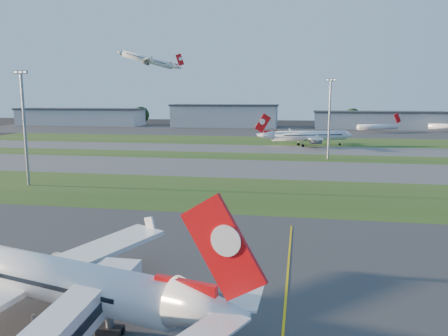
% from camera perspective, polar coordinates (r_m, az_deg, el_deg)
% --- Properties ---
extents(ground, '(700.00, 700.00, 0.00)m').
position_cam_1_polar(ground, '(42.22, 0.64, -18.98)').
color(ground, black).
rests_on(ground, ground).
extents(apron_near, '(300.00, 70.00, 0.01)m').
position_cam_1_polar(apron_near, '(42.21, 0.64, -18.98)').
color(apron_near, '#333335').
rests_on(apron_near, ground).
extents(grass_strip_a, '(300.00, 34.00, 0.01)m').
position_cam_1_polar(grass_strip_a, '(91.13, 5.97, -3.46)').
color(grass_strip_a, '#244617').
rests_on(grass_strip_a, ground).
extents(taxiway_a, '(300.00, 32.00, 0.01)m').
position_cam_1_polar(taxiway_a, '(123.48, 7.06, -0.13)').
color(taxiway_a, '#515154').
rests_on(taxiway_a, ground).
extents(grass_strip_b, '(300.00, 18.00, 0.01)m').
position_cam_1_polar(grass_strip_b, '(148.18, 7.57, 1.42)').
color(grass_strip_b, '#244617').
rests_on(grass_strip_b, ground).
extents(taxiway_b, '(300.00, 26.00, 0.01)m').
position_cam_1_polar(taxiway_b, '(169.99, 7.89, 2.41)').
color(taxiway_b, '#515154').
rests_on(taxiway_b, ground).
extents(grass_strip_c, '(300.00, 40.00, 0.01)m').
position_cam_1_polar(grass_strip_c, '(202.79, 8.25, 3.49)').
color(grass_strip_c, '#244617').
rests_on(grass_strip_c, ground).
extents(apron_far, '(400.00, 80.00, 0.01)m').
position_cam_1_polar(apron_far, '(262.54, 8.67, 4.77)').
color(apron_far, '#333335').
rests_on(apron_far, ground).
extents(yellow_line, '(0.25, 60.00, 0.02)m').
position_cam_1_polar(yellow_line, '(41.80, 7.82, -19.38)').
color(yellow_line, gold).
rests_on(yellow_line, ground).
extents(airliner_parked, '(37.54, 31.47, 11.93)m').
position_cam_1_polar(airliner_parked, '(43.94, -24.09, -12.64)').
color(airliner_parked, white).
rests_on(airliner_parked, ground).
extents(airliner_taxiing, '(37.18, 31.46, 12.12)m').
position_cam_1_polar(airliner_taxiing, '(182.92, 10.96, 4.14)').
color(airliner_taxiing, white).
rests_on(airliner_taxiing, ground).
extents(airliner_departing, '(33.44, 28.19, 10.78)m').
position_cam_1_polar(airliner_departing, '(255.75, -9.91, 13.72)').
color(airliner_departing, white).
extents(mini_jet_near, '(26.23, 14.73, 9.48)m').
position_cam_1_polar(mini_jet_near, '(265.20, 19.48, 5.10)').
color(mini_jet_near, white).
rests_on(mini_jet_near, ground).
extents(light_mast_west, '(3.20, 0.70, 25.80)m').
position_cam_1_polar(light_mast_west, '(107.79, -24.63, 5.66)').
color(light_mast_west, gray).
rests_on(light_mast_west, ground).
extents(light_mast_centre, '(3.20, 0.70, 25.80)m').
position_cam_1_polar(light_mast_centre, '(145.08, 13.63, 6.95)').
color(light_mast_centre, gray).
rests_on(light_mast_centre, ground).
extents(hangar_far_west, '(91.80, 23.00, 12.20)m').
position_cam_1_polar(hangar_far_west, '(331.10, -18.26, 6.38)').
color(hangar_far_west, '#A5A8AD').
rests_on(hangar_far_west, ground).
extents(hangar_west, '(71.40, 23.00, 15.20)m').
position_cam_1_polar(hangar_west, '(296.39, 0.06, 6.85)').
color(hangar_west, '#A5A8AD').
rests_on(hangar_west, ground).
extents(hangar_east, '(81.60, 23.00, 11.20)m').
position_cam_1_polar(hangar_east, '(296.14, 19.60, 5.93)').
color(hangar_east, '#A5A8AD').
rests_on(hangar_east, ground).
extents(tree_far_west, '(11.00, 11.00, 12.00)m').
position_cam_1_polar(tree_far_west, '(362.56, -22.90, 6.39)').
color(tree_far_west, black).
rests_on(tree_far_west, ground).
extents(tree_west, '(12.10, 12.10, 13.20)m').
position_cam_1_polar(tree_west, '(328.17, -10.80, 6.83)').
color(tree_west, black).
rests_on(tree_west, ground).
extents(tree_mid_west, '(9.90, 9.90, 10.80)m').
position_cam_1_polar(tree_mid_west, '(304.15, 5.10, 6.54)').
color(tree_mid_west, black).
rests_on(tree_mid_west, ground).
extents(tree_mid_east, '(11.55, 11.55, 12.60)m').
position_cam_1_polar(tree_mid_east, '(307.88, 16.42, 6.42)').
color(tree_mid_east, black).
rests_on(tree_mid_east, ground).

